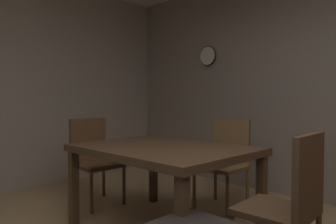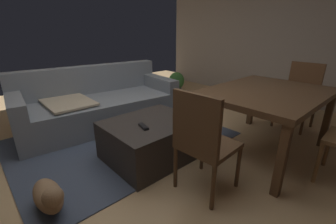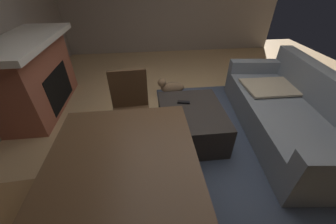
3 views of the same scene
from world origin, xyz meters
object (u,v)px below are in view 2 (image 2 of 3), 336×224
Objects in this scene: dining_table at (266,97)px; tv_remote at (143,126)px; dining_chair_east at (300,92)px; small_dog at (49,196)px; potted_plant at (177,82)px; dining_chair_west at (203,139)px; couch at (98,105)px; ottoman_coffee_table at (151,139)px.

tv_remote is at bearing 151.40° from dining_table.
dining_chair_east is 3.36m from small_dog.
small_dog is (-2.17, 0.62, -0.50)m from dining_table.
potted_plant is (-0.02, 2.53, -0.27)m from dining_chair_east.
tv_remote is 0.34× the size of small_dog.
dining_chair_west is at bearing -30.42° from small_dog.
couch is 1.32m from ottoman_coffee_table.
dining_table is 1.12m from dining_chair_east.
dining_chair_east is (2.33, -0.67, 0.07)m from tv_remote.
dining_chair_west reaches higher than ottoman_coffee_table.
couch is at bearing 136.10° from dining_chair_east.
small_dog is at bearing -164.00° from tv_remote.
tv_remote is at bearing -151.97° from ottoman_coffee_table.
dining_table is at bearing -63.34° from couch.
dining_chair_west is at bearing -179.76° from dining_table.
tv_remote is 0.17× the size of dining_chair_east.
dining_chair_east is at bearing -10.70° from small_dog.
dining_chair_east reaches higher than ottoman_coffee_table.
couch is 4.92× the size of small_dog.
dining_chair_west reaches higher than couch.
tv_remote is 0.17× the size of dining_chair_west.
couch is at bearing 51.84° from small_dog.
dining_chair_west is at bearing -67.40° from tv_remote.
potted_plant is at bearing 30.37° from small_dog.
dining_chair_west is (0.11, -0.67, 0.07)m from tv_remote.
dining_table is 3.02× the size of potted_plant.
dining_chair_east reaches higher than potted_plant.
small_dog is at bearing 149.58° from dining_chair_west.
dining_chair_west is (-1.11, -0.00, -0.14)m from dining_table.
dining_chair_east is 1.95× the size of small_dog.
dining_chair_west is at bearing -130.93° from potted_plant.
dining_chair_west is 3.37m from potted_plant.
dining_chair_east is (2.22, 0.00, 0.00)m from dining_chair_west.
couch is 1.42m from tv_remote.
tv_remote is (-0.15, -0.08, 0.23)m from ottoman_coffee_table.
dining_chair_east is (2.18, -0.75, 0.30)m from ottoman_coffee_table.
potted_plant is (2.13, 0.46, -0.04)m from couch.
couch is 2.52× the size of dining_chair_west.
dining_table is 2.79m from potted_plant.
potted_plant is (2.20, 2.54, -0.27)m from dining_chair_west.
dining_chair_east reaches higher than couch.
couch is 2.52× the size of dining_chair_east.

